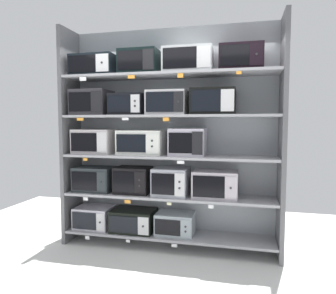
{
  "coord_description": "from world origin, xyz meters",
  "views": [
    {
      "loc": [
        0.9,
        -3.73,
        1.56
      ],
      "look_at": [
        0.0,
        0.0,
        1.26
      ],
      "focal_mm": 33.64,
      "sensor_mm": 36.0,
      "label": 1
    }
  ],
  "objects_px": {
    "microwave_4": "(133,180)",
    "microwave_15": "(140,63)",
    "microwave_12": "(168,103)",
    "microwave_5": "(171,181)",
    "microwave_16": "(188,60)",
    "microwave_17": "(241,58)",
    "microwave_3": "(95,179)",
    "microwave_10": "(92,103)",
    "microwave_11": "(129,105)",
    "microwave_6": "(215,184)",
    "microwave_1": "(134,220)",
    "microwave_9": "(188,142)",
    "microwave_0": "(94,217)",
    "microwave_7": "(94,141)",
    "microwave_2": "(175,223)",
    "microwave_8": "(141,142)",
    "microwave_14": "(95,66)",
    "microwave_13": "(213,102)"
  },
  "relations": [
    {
      "from": "microwave_1",
      "to": "microwave_16",
      "type": "distance_m",
      "value": 2.1
    },
    {
      "from": "microwave_5",
      "to": "microwave_8",
      "type": "relative_size",
      "value": 0.75
    },
    {
      "from": "microwave_6",
      "to": "microwave_14",
      "type": "distance_m",
      "value": 2.11
    },
    {
      "from": "microwave_6",
      "to": "microwave_0",
      "type": "bearing_deg",
      "value": -180.0
    },
    {
      "from": "microwave_0",
      "to": "microwave_2",
      "type": "relative_size",
      "value": 1.01
    },
    {
      "from": "microwave_1",
      "to": "microwave_5",
      "type": "bearing_deg",
      "value": 0.0
    },
    {
      "from": "microwave_7",
      "to": "microwave_15",
      "type": "height_order",
      "value": "microwave_15"
    },
    {
      "from": "microwave_3",
      "to": "microwave_5",
      "type": "height_order",
      "value": "microwave_5"
    },
    {
      "from": "microwave_0",
      "to": "microwave_8",
      "type": "bearing_deg",
      "value": 0.03
    },
    {
      "from": "microwave_11",
      "to": "microwave_17",
      "type": "xyz_separation_m",
      "value": [
        1.36,
        -0.0,
        0.5
      ]
    },
    {
      "from": "microwave_11",
      "to": "microwave_6",
      "type": "bearing_deg",
      "value": -0.01
    },
    {
      "from": "microwave_5",
      "to": "microwave_12",
      "type": "distance_m",
      "value": 0.96
    },
    {
      "from": "microwave_16",
      "to": "microwave_17",
      "type": "distance_m",
      "value": 0.61
    },
    {
      "from": "microwave_17",
      "to": "microwave_10",
      "type": "bearing_deg",
      "value": 179.99
    },
    {
      "from": "microwave_2",
      "to": "microwave_9",
      "type": "xyz_separation_m",
      "value": [
        0.16,
        0.0,
        1.02
      ]
    },
    {
      "from": "microwave_6",
      "to": "microwave_9",
      "type": "relative_size",
      "value": 1.25
    },
    {
      "from": "microwave_1",
      "to": "microwave_11",
      "type": "xyz_separation_m",
      "value": [
        -0.05,
        -0.0,
        1.47
      ]
    },
    {
      "from": "microwave_7",
      "to": "microwave_10",
      "type": "xyz_separation_m",
      "value": [
        -0.02,
        0.0,
        0.5
      ]
    },
    {
      "from": "microwave_2",
      "to": "microwave_9",
      "type": "bearing_deg",
      "value": 0.0
    },
    {
      "from": "microwave_2",
      "to": "microwave_16",
      "type": "height_order",
      "value": "microwave_16"
    },
    {
      "from": "microwave_10",
      "to": "microwave_12",
      "type": "bearing_deg",
      "value": -0.02
    },
    {
      "from": "microwave_9",
      "to": "microwave_14",
      "type": "height_order",
      "value": "microwave_14"
    },
    {
      "from": "microwave_5",
      "to": "microwave_13",
      "type": "relative_size",
      "value": 0.83
    },
    {
      "from": "microwave_5",
      "to": "microwave_10",
      "type": "height_order",
      "value": "microwave_10"
    },
    {
      "from": "microwave_4",
      "to": "microwave_15",
      "type": "bearing_deg",
      "value": 0.07
    },
    {
      "from": "microwave_2",
      "to": "microwave_15",
      "type": "distance_m",
      "value": 2.03
    },
    {
      "from": "microwave_6",
      "to": "microwave_9",
      "type": "height_order",
      "value": "microwave_9"
    },
    {
      "from": "microwave_2",
      "to": "microwave_10",
      "type": "relative_size",
      "value": 1.0
    },
    {
      "from": "microwave_7",
      "to": "microwave_9",
      "type": "distance_m",
      "value": 1.23
    },
    {
      "from": "microwave_3",
      "to": "microwave_16",
      "type": "bearing_deg",
      "value": -0.01
    },
    {
      "from": "microwave_0",
      "to": "microwave_12",
      "type": "height_order",
      "value": "microwave_12"
    },
    {
      "from": "microwave_4",
      "to": "microwave_14",
      "type": "xyz_separation_m",
      "value": [
        -0.5,
        -0.0,
        1.44
      ]
    },
    {
      "from": "microwave_15",
      "to": "microwave_17",
      "type": "bearing_deg",
      "value": -0.01
    },
    {
      "from": "microwave_7",
      "to": "microwave_1",
      "type": "bearing_deg",
      "value": -0.01
    },
    {
      "from": "microwave_6",
      "to": "microwave_9",
      "type": "bearing_deg",
      "value": 179.95
    },
    {
      "from": "microwave_12",
      "to": "microwave_5",
      "type": "bearing_deg",
      "value": 0.33
    },
    {
      "from": "microwave_7",
      "to": "microwave_10",
      "type": "bearing_deg",
      "value": 179.89
    },
    {
      "from": "microwave_13",
      "to": "microwave_2",
      "type": "bearing_deg",
      "value": 179.96
    },
    {
      "from": "microwave_7",
      "to": "microwave_16",
      "type": "xyz_separation_m",
      "value": [
        1.23,
        -0.0,
        0.98
      ]
    },
    {
      "from": "microwave_15",
      "to": "microwave_12",
      "type": "bearing_deg",
      "value": -0.05
    },
    {
      "from": "microwave_1",
      "to": "microwave_9",
      "type": "distance_m",
      "value": 1.23
    },
    {
      "from": "microwave_3",
      "to": "microwave_10",
      "type": "height_order",
      "value": "microwave_10"
    },
    {
      "from": "microwave_4",
      "to": "microwave_17",
      "type": "bearing_deg",
      "value": -0.0
    },
    {
      "from": "microwave_9",
      "to": "microwave_1",
      "type": "bearing_deg",
      "value": -179.99
    },
    {
      "from": "microwave_7",
      "to": "microwave_9",
      "type": "bearing_deg",
      "value": 0.0
    },
    {
      "from": "microwave_4",
      "to": "microwave_17",
      "type": "xyz_separation_m",
      "value": [
        1.31,
        -0.0,
        1.45
      ]
    },
    {
      "from": "microwave_7",
      "to": "microwave_14",
      "type": "height_order",
      "value": "microwave_14"
    },
    {
      "from": "microwave_13",
      "to": "microwave_14",
      "type": "distance_m",
      "value": 1.57
    },
    {
      "from": "microwave_10",
      "to": "microwave_13",
      "type": "distance_m",
      "value": 1.55
    },
    {
      "from": "microwave_5",
      "to": "microwave_12",
      "type": "bearing_deg",
      "value": -179.67
    }
  ]
}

